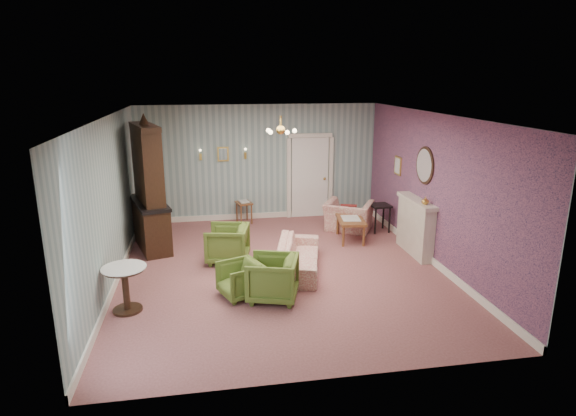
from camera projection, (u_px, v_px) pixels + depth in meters
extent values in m
plane|color=#955957|center=(281.00, 269.00, 9.22)|extent=(7.00, 7.00, 0.00)
plane|color=white|center=(281.00, 116.00, 8.45)|extent=(7.00, 7.00, 0.00)
plane|color=gray|center=(259.00, 163.00, 12.16)|extent=(6.00, 0.00, 6.00)
plane|color=gray|center=(329.00, 269.00, 5.51)|extent=(6.00, 0.00, 6.00)
plane|color=gray|center=(110.00, 203.00, 8.34)|extent=(0.00, 7.00, 7.00)
plane|color=gray|center=(434.00, 189.00, 9.33)|extent=(0.00, 7.00, 7.00)
plane|color=#BE5F77|center=(433.00, 189.00, 9.32)|extent=(0.00, 7.00, 7.00)
imported|color=#546C26|center=(272.00, 276.00, 7.91)|extent=(0.93, 0.96, 0.81)
imported|color=#546C26|center=(240.00, 278.00, 8.02)|extent=(0.79, 0.81, 0.66)
imported|color=#546C26|center=(227.00, 242.00, 9.52)|extent=(0.89, 0.93, 0.81)
imported|color=#A84445|center=(298.00, 251.00, 9.11)|extent=(1.00, 1.99, 0.75)
imported|color=#A84445|center=(349.00, 211.00, 11.45)|extent=(1.26, 1.13, 0.93)
imported|color=gold|center=(425.00, 201.00, 9.36)|extent=(0.15, 0.15, 0.15)
cube|color=maroon|center=(348.00, 212.00, 11.30)|extent=(0.41, 0.28, 0.39)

